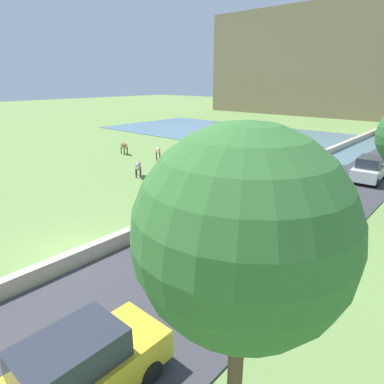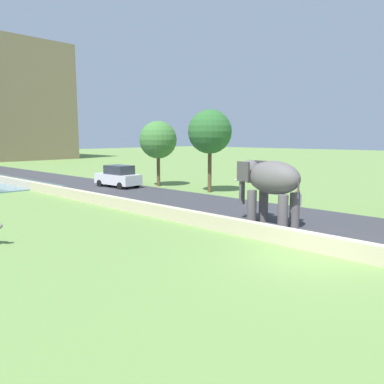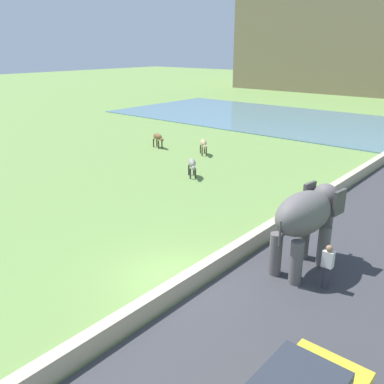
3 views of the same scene
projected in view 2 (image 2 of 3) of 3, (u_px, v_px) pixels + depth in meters
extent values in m
plane|color=#6B8E47|center=(301.00, 259.00, 12.74)|extent=(220.00, 220.00, 0.00)
cube|color=#38383D|center=(97.00, 189.00, 29.96)|extent=(7.00, 120.00, 0.06)
cube|color=beige|center=(65.00, 192.00, 25.82)|extent=(0.40, 110.00, 0.64)
ellipsoid|color=#605B5B|center=(274.00, 178.00, 17.08)|extent=(1.71, 2.85, 1.50)
cylinder|color=#605B5B|center=(252.00, 208.00, 17.69)|extent=(0.44, 0.44, 1.60)
cylinder|color=#605B5B|center=(263.00, 205.00, 18.22)|extent=(0.44, 0.44, 1.60)
cylinder|color=#605B5B|center=(283.00, 213.00, 16.36)|extent=(0.44, 0.44, 1.60)
cylinder|color=#605B5B|center=(294.00, 211.00, 16.89)|extent=(0.44, 0.44, 1.60)
ellipsoid|color=#605B5B|center=(250.00, 171.00, 18.14)|extent=(1.10, 1.01, 1.10)
cube|color=#484444|center=(243.00, 171.00, 17.65)|extent=(0.20, 0.71, 0.90)
cube|color=#484444|center=(260.00, 170.00, 18.41)|extent=(0.20, 0.71, 0.90)
cylinder|color=#605B5B|center=(242.00, 189.00, 18.62)|extent=(0.28, 0.28, 1.50)
cone|color=silver|center=(240.00, 180.00, 18.37)|extent=(0.18, 0.57, 0.17)
cone|color=silver|center=(246.00, 179.00, 18.65)|extent=(0.18, 0.57, 0.17)
cylinder|color=#484444|center=(298.00, 188.00, 16.13)|extent=(0.08, 0.08, 0.90)
cylinder|color=#33333D|center=(297.00, 215.00, 17.85)|extent=(0.22, 0.22, 0.85)
cube|color=silver|center=(298.00, 200.00, 17.74)|extent=(0.36, 0.22, 0.56)
sphere|color=#997051|center=(298.00, 192.00, 17.69)|extent=(0.22, 0.22, 0.22)
cube|color=white|center=(118.00, 179.00, 30.64)|extent=(1.88, 4.07, 0.80)
cube|color=#2D333D|center=(119.00, 170.00, 30.40)|extent=(1.54, 2.26, 0.70)
cylinder|color=black|center=(100.00, 183.00, 30.94)|extent=(0.21, 0.61, 0.60)
cylinder|color=black|center=(116.00, 182.00, 32.14)|extent=(0.21, 0.61, 0.60)
cylinder|color=black|center=(120.00, 186.00, 29.25)|extent=(0.21, 0.61, 0.60)
cylinder|color=black|center=(136.00, 184.00, 30.46)|extent=(0.21, 0.61, 0.60)
cylinder|color=brown|center=(158.00, 170.00, 31.53)|extent=(0.28, 0.28, 2.74)
sphere|color=#427A38|center=(158.00, 140.00, 31.18)|extent=(3.06, 3.06, 3.06)
cylinder|color=brown|center=(210.00, 170.00, 27.94)|extent=(0.28, 0.28, 3.30)
sphere|color=#2D662D|center=(210.00, 132.00, 27.55)|extent=(3.18, 3.18, 3.18)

